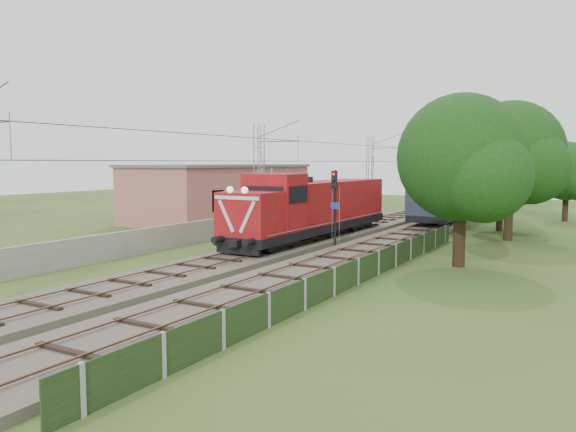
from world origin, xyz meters
The scene contains 14 objects.
ground centered at (0.00, 0.00, 0.00)m, with size 140.00×140.00×0.00m, color #2E4D1C.
track_main centered at (0.00, 7.00, 0.18)m, with size 4.20×70.00×0.45m.
track_side centered at (5.00, 20.00, 0.18)m, with size 4.20×80.00×0.45m.
catenary centered at (-2.95, 12.00, 4.05)m, with size 3.31×70.00×8.00m.
boundary_wall centered at (-6.50, 12.00, 0.75)m, with size 0.25×40.00×1.50m, color #9E9E99.
station_building centered at (-15.00, 24.00, 2.63)m, with size 8.40×20.40×5.22m.
fence centered at (8.00, 3.00, 0.60)m, with size 0.12×32.00×1.20m.
locomotive centered at (0.00, 14.09, 2.37)m, with size 3.22×18.38×4.67m.
coach_rake centered at (5.00, 60.01, 2.69)m, with size 3.28×73.10×3.79m.
signal_post centered at (2.89, 11.41, 3.40)m, with size 0.55×0.43×4.96m.
tree_a centered at (10.92, 9.75, 5.59)m, with size 6.92×6.59×8.97m.
tree_b centered at (11.58, 21.46, 6.02)m, with size 7.45×7.09×9.65m.
tree_c centered at (10.09, 26.94, 4.51)m, with size 5.59×5.32×7.24m.
tree_d centered at (14.08, 37.56, 4.56)m, with size 5.65×5.38×7.32m.
Camera 1 is at (17.55, -19.79, 5.42)m, focal length 35.00 mm.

